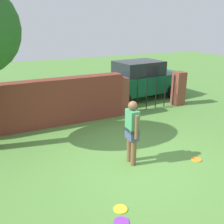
% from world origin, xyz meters
% --- Properties ---
extents(ground_plane, '(40.00, 40.00, 0.00)m').
position_xyz_m(ground_plane, '(0.00, 0.00, 0.00)').
color(ground_plane, '#568C3D').
extents(brick_wall, '(5.79, 0.50, 1.59)m').
position_xyz_m(brick_wall, '(-1.50, 3.61, 0.80)').
color(brick_wall, brown).
rests_on(brick_wall, ground).
extents(person, '(0.24, 0.54, 1.62)m').
position_xyz_m(person, '(-0.02, 0.21, 0.90)').
color(person, brown).
rests_on(person, ground).
extents(fence_gate, '(3.19, 0.44, 1.40)m').
position_xyz_m(fence_gate, '(2.87, 3.61, 0.70)').
color(fence_gate, brown).
rests_on(fence_gate, ground).
extents(car, '(4.33, 2.21, 1.72)m').
position_xyz_m(car, '(3.19, 5.16, 0.86)').
color(car, '#0C4C2D').
rests_on(car, ground).
extents(frisbee_purple, '(0.27, 0.27, 0.02)m').
position_xyz_m(frisbee_purple, '(-1.22, -1.50, 0.01)').
color(frisbee_purple, purple).
rests_on(frisbee_purple, ground).
extents(frisbee_orange, '(0.27, 0.27, 0.02)m').
position_xyz_m(frisbee_orange, '(1.55, -0.40, 0.01)').
color(frisbee_orange, orange).
rests_on(frisbee_orange, ground).
extents(frisbee_yellow, '(0.27, 0.27, 0.02)m').
position_xyz_m(frisbee_yellow, '(-1.07, -1.19, 0.01)').
color(frisbee_yellow, yellow).
rests_on(frisbee_yellow, ground).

